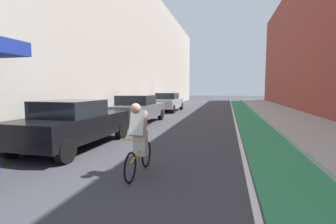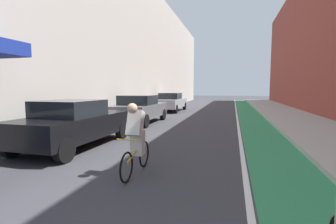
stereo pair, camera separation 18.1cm
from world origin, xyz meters
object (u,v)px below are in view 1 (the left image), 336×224
object	(u,v)px
parked_sedan_black	(74,123)
cyclist_mid	(139,138)
parked_sedan_gray	(137,109)
parked_sedan_silver	(168,102)

from	to	relation	value
parked_sedan_black	cyclist_mid	size ratio (longest dim) A/B	2.59
cyclist_mid	parked_sedan_gray	bearing A→B (deg)	110.97
parked_sedan_black	parked_sedan_gray	size ratio (longest dim) A/B	1.02
parked_sedan_gray	parked_sedan_silver	world-z (taller)	same
parked_sedan_gray	parked_sedan_silver	bearing A→B (deg)	90.00
parked_sedan_black	parked_sedan_silver	xyz separation A→B (m)	(0.00, 12.92, -0.00)
parked_sedan_black	parked_sedan_gray	xyz separation A→B (m)	(0.00, 5.75, 0.00)
parked_sedan_gray	parked_sedan_silver	xyz separation A→B (m)	(-0.00, 7.18, -0.00)
parked_sedan_silver	cyclist_mid	size ratio (longest dim) A/B	2.67
parked_sedan_gray	cyclist_mid	xyz separation A→B (m)	(2.92, -7.61, 0.02)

